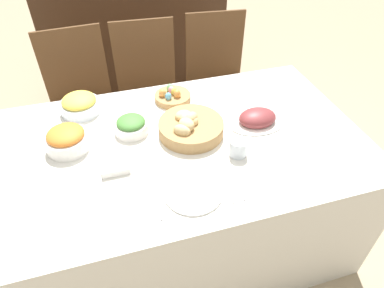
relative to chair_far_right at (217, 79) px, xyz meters
name	(u,v)px	position (x,y,z in m)	size (l,w,h in m)	color
ground_plane	(185,234)	(-0.49, -0.88, -0.52)	(12.00, 12.00, 0.00)	tan
dining_table	(184,194)	(-0.49, -0.88, -0.14)	(1.72, 1.03, 0.76)	silver
chair_far_right	(217,79)	(0.00, 0.00, 0.00)	(0.46, 0.46, 0.97)	brown
chair_far_left	(82,100)	(-0.96, 0.00, 0.00)	(0.45, 0.45, 0.97)	brown
chair_far_center	(149,90)	(-0.51, 0.00, 0.00)	(0.45, 0.45, 0.97)	brown
sideboard	(136,40)	(-0.46, 0.88, -0.02)	(1.53, 0.44, 0.99)	#3D2616
bread_basket	(190,127)	(-0.45, -0.83, 0.28)	(0.31, 0.31, 0.12)	#AD8451
egg_basket	(172,96)	(-0.46, -0.53, 0.27)	(0.20, 0.20, 0.08)	#AD8451
ham_platter	(257,119)	(-0.10, -0.85, 0.27)	(0.29, 0.20, 0.08)	white
green_salad_bowl	(131,125)	(-0.71, -0.74, 0.28)	(0.16, 0.16, 0.08)	white
pineapple_bowl	(80,104)	(-0.94, -0.50, 0.29)	(0.20, 0.20, 0.10)	silver
carrot_bowl	(67,139)	(-1.01, -0.78, 0.29)	(0.20, 0.20, 0.11)	white
dinner_plate	(193,192)	(-0.54, -1.20, 0.25)	(0.24, 0.24, 0.01)	white
fork	(158,200)	(-0.68, -1.20, 0.24)	(0.02, 0.19, 0.00)	silver
knife	(227,185)	(-0.40, -1.20, 0.24)	(0.02, 0.19, 0.00)	silver
spoon	(234,183)	(-0.37, -1.20, 0.24)	(0.02, 0.19, 0.00)	silver
drinking_cup	(238,148)	(-0.28, -1.04, 0.28)	(0.08, 0.08, 0.08)	silver
butter_dish	(115,168)	(-0.82, -0.99, 0.26)	(0.12, 0.07, 0.03)	white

